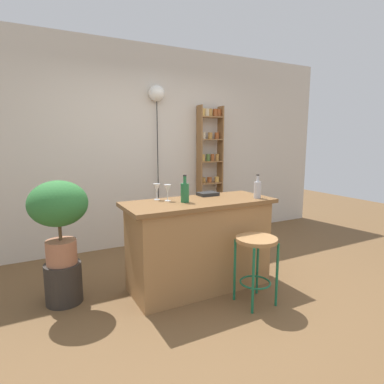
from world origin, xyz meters
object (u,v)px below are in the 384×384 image
Objects in this scene: cookbook at (208,194)px; bottle_vinegar at (185,192)px; plant_stool at (64,283)px; bar_stool at (256,254)px; potted_plant at (59,210)px; wine_glass_center at (157,188)px; pendant_globe_light at (157,95)px; spice_shelf at (210,168)px; wine_glass_left at (167,189)px; bottle_sauce_amber at (257,189)px.

bottle_vinegar is at bearing -151.30° from cookbook.
bar_stool is at bearing -28.46° from plant_stool.
potted_plant is 0.93m from wine_glass_center.
bar_stool is 2.65m from pendant_globe_light.
wine_glass_left is at bearing -133.92° from spice_shelf.
spice_shelf is 9.57× the size of cookbook.
cookbook is (-0.07, 0.75, 0.45)m from bar_stool.
bottle_vinegar reaches higher than wine_glass_center.
plant_stool is at bearing -152.65° from spice_shelf.
pendant_globe_light reaches higher than bottle_vinegar.
cookbook is (0.51, 0.08, -0.10)m from wine_glass_left.
spice_shelf reaches higher than bottle_vinegar.
bottle_sauce_amber is at bearing -45.28° from cookbook.
plant_stool is (-1.57, 0.85, -0.29)m from bar_stool.
plant_stool is 1.31m from wine_glass_left.
cookbook is (1.50, -0.10, 0.04)m from potted_plant.
pendant_globe_light is at bearing 67.44° from wine_glass_center.
potted_plant is at bearing 151.54° from bar_stool.
wine_glass_center is at bearing -137.78° from spice_shelf.
plant_stool is at bearing 0.00° from potted_plant.
bottle_vinegar is 0.31m from wine_glass_center.
spice_shelf reaches higher than bar_stool.
bar_stool is at bearing -50.38° from wine_glass_center.
bar_stool is at bearing -109.86° from spice_shelf.
potted_plant reaches higher than cookbook.
bottle_vinegar is 0.12× the size of pendant_globe_light.
pendant_globe_light reaches higher than plant_stool.
bottle_vinegar reaches higher than bottle_sauce_amber.
bar_stool is 1.83m from potted_plant.
spice_shelf is 12.25× the size of wine_glass_left.
bottle_vinegar is at bearing -128.42° from spice_shelf.
bottle_sauce_amber reaches higher than cookbook.
spice_shelf reaches higher than cookbook.
wine_glass_center is at bearing 156.95° from bottle_sauce_amber.
wine_glass_left is 0.78× the size of cookbook.
potted_plant reaches higher than wine_glass_left.
cookbook is (1.50, -0.10, 0.74)m from plant_stool.
pendant_globe_light is at bearing 177.14° from spice_shelf.
bottle_sauce_amber is 1.51× the size of wine_glass_center.
wine_glass_left and wine_glass_center have the same top height.
bottle_vinegar is at bearing 130.29° from bar_stool.
wine_glass_left is at bearing -171.81° from cookbook.
potted_plant is 1.50m from cookbook.
wine_glass_center is at bearing 128.11° from bottle_vinegar.
plant_stool is 1.43× the size of bottle_vinegar.
bottle_sauce_amber is at bearing -14.13° from plant_stool.
pendant_globe_light is at bearing 40.24° from plant_stool.
bottle_vinegar is (-0.46, 0.54, 0.53)m from bar_stool.
pendant_globe_light is at bearing 91.41° from cookbook.
bar_stool is 1.04m from wine_glass_left.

